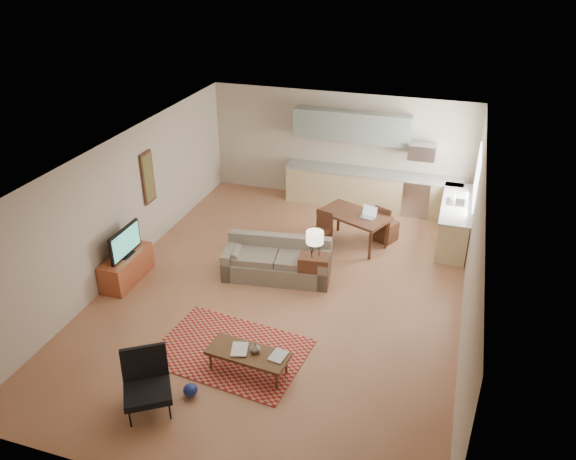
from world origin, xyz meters
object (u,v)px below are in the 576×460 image
(coffee_table, at_px, (248,362))
(tv_credenza, at_px, (127,268))
(armchair, at_px, (147,386))
(dining_table, at_px, (354,229))
(console_table, at_px, (314,271))
(sofa, at_px, (277,260))

(coffee_table, distance_m, tv_credenza, 3.61)
(armchair, relative_size, dining_table, 0.59)
(coffee_table, xyz_separation_m, console_table, (0.32, 2.61, 0.14))
(dining_table, bearing_deg, console_table, -78.34)
(coffee_table, bearing_deg, sofa, 104.65)
(sofa, bearing_deg, console_table, -16.72)
(console_table, distance_m, dining_table, 1.89)
(coffee_table, xyz_separation_m, dining_table, (0.70, 4.46, 0.17))
(sofa, height_order, armchair, armchair)
(armchair, bearing_deg, console_table, 36.95)
(sofa, relative_size, tv_credenza, 1.75)
(coffee_table, relative_size, console_table, 1.91)
(armchair, height_order, tv_credenza, armchair)
(tv_credenza, height_order, console_table, console_table)
(console_table, height_order, dining_table, dining_table)
(dining_table, bearing_deg, tv_credenza, -121.47)
(tv_credenza, xyz_separation_m, console_table, (3.50, 0.90, 0.05))
(sofa, relative_size, coffee_table, 1.69)
(coffee_table, height_order, console_table, console_table)
(coffee_table, distance_m, armchair, 1.57)
(console_table, bearing_deg, armchair, -117.60)
(sofa, height_order, console_table, sofa)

